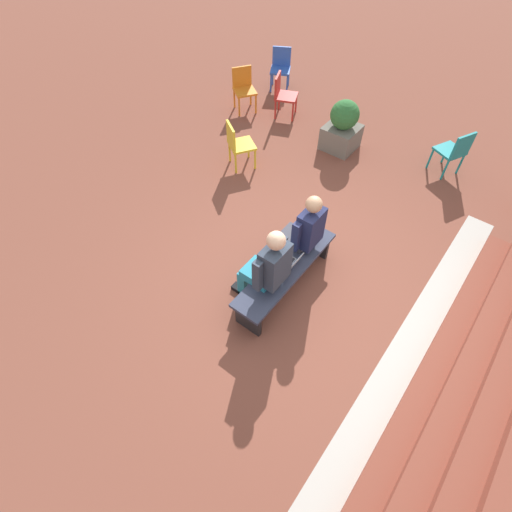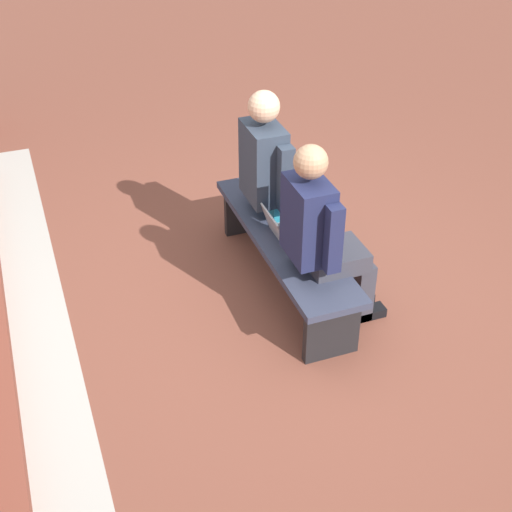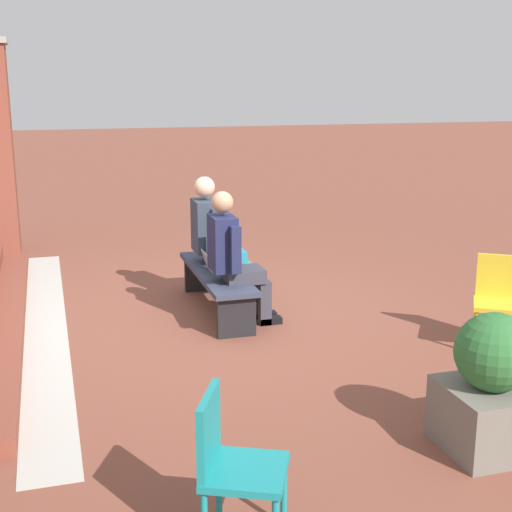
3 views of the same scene
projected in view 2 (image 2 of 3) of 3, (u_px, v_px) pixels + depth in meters
The scene contains 6 objects.
ground_plane at pixel (275, 308), 5.05m from camera, with size 60.00×60.00×0.00m, color brown.
concrete_strip at pixel (42, 339), 4.77m from camera, with size 5.95×0.40×0.01m, color #B7B2A8.
bench at pixel (285, 246), 5.07m from camera, with size 1.80×0.44×0.45m.
person_student at pixel (323, 233), 4.53m from camera, with size 0.55×0.69×1.35m.
person_adult at pixel (278, 176), 5.13m from camera, with size 0.57×0.72×1.39m.
laptop at pixel (285, 231), 4.96m from camera, with size 0.32×0.29×0.21m.
Camera 2 is at (-3.64, 1.49, 3.19)m, focal length 50.00 mm.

